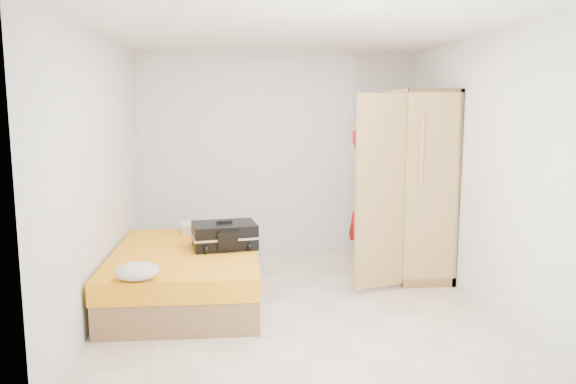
{
  "coord_description": "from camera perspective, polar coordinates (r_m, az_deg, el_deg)",
  "views": [
    {
      "loc": [
        -0.51,
        -5.31,
        1.92
      ],
      "look_at": [
        0.02,
        0.67,
        1.0
      ],
      "focal_mm": 35.0,
      "sensor_mm": 36.0,
      "label": 1
    }
  ],
  "objects": [
    {
      "name": "round_cushion",
      "position": [
        4.86,
        -15.05,
        -7.76
      ],
      "size": [
        0.36,
        0.36,
        0.14
      ],
      "primitive_type": "ellipsoid",
      "color": "silver",
      "rests_on": "bed"
    },
    {
      "name": "wardrobe",
      "position": [
        6.53,
        12.53,
        0.38
      ],
      "size": [
        1.14,
        1.37,
        2.1
      ],
      "color": "tan",
      "rests_on": "ground"
    },
    {
      "name": "pillow",
      "position": [
        6.49,
        -8.29,
        -3.54
      ],
      "size": [
        0.62,
        0.39,
        0.11
      ],
      "primitive_type": "cube",
      "rotation": [
        0.0,
        0.0,
        0.17
      ],
      "color": "silver",
      "rests_on": "bed"
    },
    {
      "name": "person",
      "position": [
        6.33,
        8.14,
        -1.12
      ],
      "size": [
        0.49,
        0.67,
        1.7
      ],
      "primitive_type": "imported",
      "rotation": [
        0.0,
        0.0,
        1.43
      ],
      "color": "#B8140B",
      "rests_on": "ground"
    },
    {
      "name": "suitcase",
      "position": [
        5.74,
        -6.48,
        -4.41
      ],
      "size": [
        0.72,
        0.58,
        0.28
      ],
      "rotation": [
        0.0,
        0.0,
        0.17
      ],
      "color": "black",
      "rests_on": "bed"
    },
    {
      "name": "room",
      "position": [
        5.37,
        0.46,
        2.07
      ],
      "size": [
        4.0,
        4.02,
        2.6
      ],
      "color": "beige",
      "rests_on": "ground"
    },
    {
      "name": "bed",
      "position": [
        5.76,
        -10.29,
        -8.28
      ],
      "size": [
        1.42,
        2.02,
        0.5
      ],
      "color": "olive",
      "rests_on": "ground"
    }
  ]
}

